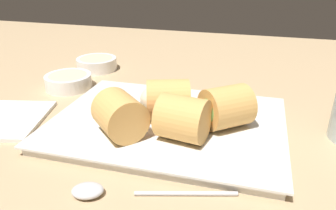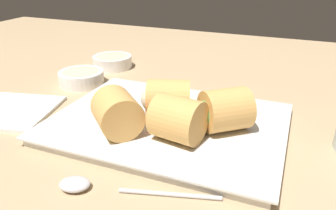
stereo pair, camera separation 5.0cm
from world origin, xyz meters
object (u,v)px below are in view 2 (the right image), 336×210
(spoon, at_px, (93,186))
(dipping_bowl_near, at_px, (81,77))
(serving_plate, at_px, (168,124))
(dipping_bowl_far, at_px, (112,61))
(napkin, at_px, (6,110))

(spoon, bearing_deg, dipping_bowl_near, 127.59)
(spoon, bearing_deg, serving_plate, 81.94)
(dipping_bowl_near, distance_m, dipping_bowl_far, 0.12)
(serving_plate, xyz_separation_m, dipping_bowl_far, (-0.23, 0.22, 0.01))
(serving_plate, distance_m, spoon, 0.17)
(dipping_bowl_near, relative_size, spoon, 0.50)
(dipping_bowl_far, xyz_separation_m, spoon, (0.21, -0.39, -0.01))
(spoon, bearing_deg, dipping_bowl_far, 118.06)
(dipping_bowl_near, bearing_deg, serving_plate, -24.70)
(spoon, distance_m, napkin, 0.27)
(dipping_bowl_near, distance_m, spoon, 0.34)
(serving_plate, height_order, dipping_bowl_far, dipping_bowl_far)
(serving_plate, relative_size, dipping_bowl_far, 3.81)
(dipping_bowl_far, relative_size, napkin, 0.50)
(spoon, relative_size, napkin, 1.00)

